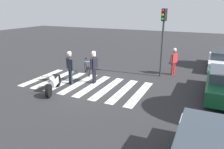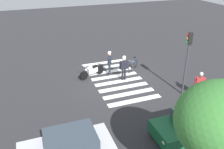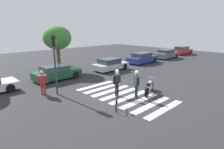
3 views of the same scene
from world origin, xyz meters
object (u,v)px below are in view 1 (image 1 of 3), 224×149
(leaning_bicycle, at_px, (87,68))
(officer_on_foot, at_px, (94,65))
(traffic_light_pole, at_px, (163,32))
(police_motorcycle, at_px, (53,83))
(officer_by_motorcycle, at_px, (70,65))
(car_white_van, at_px, (223,60))
(pedestrian_bystander, at_px, (174,60))

(leaning_bicycle, relative_size, officer_on_foot, 0.72)
(leaning_bicycle, bearing_deg, traffic_light_pole, 108.67)
(police_motorcycle, xyz_separation_m, officer_by_motorcycle, (-1.33, 0.12, 0.64))
(leaning_bicycle, xyz_separation_m, car_white_van, (-5.26, 7.99, 0.22))
(pedestrian_bystander, xyz_separation_m, traffic_light_pole, (0.72, -0.67, 1.76))
(pedestrian_bystander, bearing_deg, police_motorcycle, -42.41)
(traffic_light_pole, bearing_deg, officer_by_motorcycle, -50.79)
(pedestrian_bystander, bearing_deg, officer_on_foot, -47.13)
(police_motorcycle, height_order, leaning_bicycle, police_motorcycle)
(police_motorcycle, height_order, officer_on_foot, officer_on_foot)
(officer_on_foot, xyz_separation_m, traffic_light_pole, (-2.81, 3.13, 1.66))
(police_motorcycle, distance_m, pedestrian_bystander, 7.52)
(pedestrian_bystander, xyz_separation_m, car_white_van, (-3.06, 2.92, -0.40))
(officer_on_foot, relative_size, traffic_light_pole, 0.46)
(officer_on_foot, height_order, pedestrian_bystander, officer_on_foot)
(officer_by_motorcycle, height_order, car_white_van, officer_by_motorcycle)
(officer_on_foot, distance_m, pedestrian_bystander, 5.18)
(officer_on_foot, distance_m, traffic_light_pole, 4.52)
(police_motorcycle, relative_size, car_white_van, 0.48)
(officer_by_motorcycle, bearing_deg, leaning_bicycle, -176.07)
(officer_by_motorcycle, xyz_separation_m, traffic_light_pole, (-3.49, 4.27, 1.65))
(officer_on_foot, xyz_separation_m, officer_by_motorcycle, (0.68, -1.14, 0.01))
(police_motorcycle, relative_size, officer_by_motorcycle, 1.09)
(officer_on_foot, distance_m, car_white_van, 9.42)
(leaning_bicycle, xyz_separation_m, pedestrian_bystander, (-2.21, 5.07, 0.62))
(police_motorcycle, distance_m, officer_on_foot, 2.46)
(officer_on_foot, relative_size, pedestrian_bystander, 1.08)
(officer_on_foot, xyz_separation_m, pedestrian_bystander, (-3.52, 3.80, -0.10))
(leaning_bicycle, bearing_deg, car_white_van, 123.36)
(police_motorcycle, relative_size, leaning_bicycle, 1.52)
(officer_by_motorcycle, bearing_deg, officer_on_foot, 120.77)
(leaning_bicycle, bearing_deg, pedestrian_bystander, 113.51)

